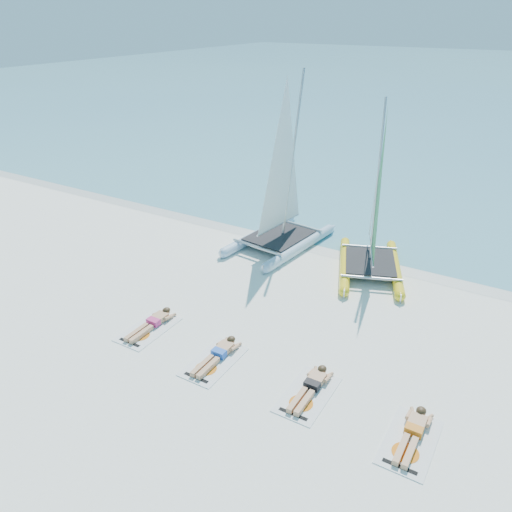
% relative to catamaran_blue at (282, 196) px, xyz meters
% --- Properties ---
extents(ground, '(140.00, 140.00, 0.00)m').
position_rel_catamaran_blue_xyz_m(ground, '(1.99, -4.91, -1.95)').
color(ground, white).
rests_on(ground, ground).
extents(sea, '(140.00, 115.00, 0.01)m').
position_rel_catamaran_blue_xyz_m(sea, '(1.99, 58.09, -1.95)').
color(sea, '#73C0C0').
rests_on(sea, ground).
extents(wet_sand_strip, '(140.00, 1.40, 0.01)m').
position_rel_catamaran_blue_xyz_m(wet_sand_strip, '(1.99, 0.59, -1.95)').
color(wet_sand_strip, silver).
rests_on(wet_sand_strip, ground).
extents(catamaran_blue, '(2.85, 5.03, 6.54)m').
position_rel_catamaran_blue_xyz_m(catamaran_blue, '(0.00, 0.00, 0.00)').
color(catamaran_blue, '#BCDFF8').
rests_on(catamaran_blue, ground).
extents(catamaran_yellow, '(3.45, 4.73, 5.84)m').
position_rel_catamaran_blue_xyz_m(catamaran_yellow, '(3.52, 0.06, -0.11)').
color(catamaran_yellow, yellow).
rests_on(catamaran_yellow, ground).
extents(towel_a, '(1.00, 1.85, 0.02)m').
position_rel_catamaran_blue_xyz_m(towel_a, '(-0.49, -6.97, -1.94)').
color(towel_a, white).
rests_on(towel_a, ground).
extents(sunbather_a, '(0.37, 1.73, 0.26)m').
position_rel_catamaran_blue_xyz_m(sunbather_a, '(-0.49, -6.78, -1.83)').
color(sunbather_a, tan).
rests_on(sunbather_a, towel_a).
extents(towel_b, '(1.00, 1.85, 0.02)m').
position_rel_catamaran_blue_xyz_m(towel_b, '(1.93, -7.20, -1.94)').
color(towel_b, white).
rests_on(towel_b, ground).
extents(sunbather_b, '(0.37, 1.73, 0.26)m').
position_rel_catamaran_blue_xyz_m(sunbather_b, '(1.93, -7.01, -1.83)').
color(sunbather_b, tan).
rests_on(sunbather_b, towel_b).
extents(towel_c, '(1.00, 1.85, 0.02)m').
position_rel_catamaran_blue_xyz_m(towel_c, '(4.53, -7.08, -1.94)').
color(towel_c, white).
rests_on(towel_c, ground).
extents(sunbather_c, '(0.37, 1.73, 0.26)m').
position_rel_catamaran_blue_xyz_m(sunbather_c, '(4.53, -6.89, -1.83)').
color(sunbather_c, tan).
rests_on(sunbather_c, towel_c).
extents(towel_d, '(1.00, 1.85, 0.02)m').
position_rel_catamaran_blue_xyz_m(towel_d, '(6.99, -7.28, -1.94)').
color(towel_d, white).
rests_on(towel_d, ground).
extents(sunbather_d, '(0.37, 1.73, 0.26)m').
position_rel_catamaran_blue_xyz_m(sunbather_d, '(6.99, -7.08, -1.83)').
color(sunbather_d, tan).
rests_on(sunbather_d, towel_d).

